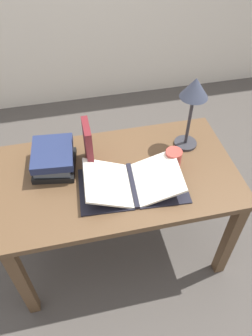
{
  "coord_description": "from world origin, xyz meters",
  "views": [
    {
      "loc": [
        -0.22,
        -1.16,
        2.01
      ],
      "look_at": [
        0.03,
        -0.04,
        0.8
      ],
      "focal_mm": 35.0,
      "sensor_mm": 36.0,
      "label": 1
    }
  ],
  "objects_px": {
    "book_stack_tall": "(54,159)",
    "open_book": "(133,183)",
    "reading_lamp": "(194,95)",
    "book_standing_upright": "(88,145)",
    "coffee_mug": "(173,159)"
  },
  "relations": [
    {
      "from": "book_stack_tall",
      "to": "coffee_mug",
      "type": "xyz_separation_m",
      "value": [
        0.62,
        -0.13,
        -0.01
      ]
    },
    {
      "from": "book_standing_upright",
      "to": "reading_lamp",
      "type": "distance_m",
      "value": 0.6
    },
    {
      "from": "open_book",
      "to": "reading_lamp",
      "type": "bearing_deg",
      "value": 37.52
    },
    {
      "from": "book_stack_tall",
      "to": "book_standing_upright",
      "type": "height_order",
      "value": "book_standing_upright"
    },
    {
      "from": "reading_lamp",
      "to": "coffee_mug",
      "type": "bearing_deg",
      "value": -130.69
    },
    {
      "from": "reading_lamp",
      "to": "coffee_mug",
      "type": "distance_m",
      "value": 0.35
    },
    {
      "from": "book_standing_upright",
      "to": "reading_lamp",
      "type": "relative_size",
      "value": 0.6
    },
    {
      "from": "open_book",
      "to": "book_standing_upright",
      "type": "bearing_deg",
      "value": 135.2
    },
    {
      "from": "open_book",
      "to": "reading_lamp",
      "type": "relative_size",
      "value": 1.3
    },
    {
      "from": "book_stack_tall",
      "to": "open_book",
      "type": "bearing_deg",
      "value": -30.5
    },
    {
      "from": "book_stack_tall",
      "to": "reading_lamp",
      "type": "bearing_deg",
      "value": 1.83
    },
    {
      "from": "book_stack_tall",
      "to": "book_standing_upright",
      "type": "relative_size",
      "value": 1.05
    },
    {
      "from": "open_book",
      "to": "book_stack_tall",
      "type": "distance_m",
      "value": 0.44
    },
    {
      "from": "open_book",
      "to": "reading_lamp",
      "type": "distance_m",
      "value": 0.54
    },
    {
      "from": "book_stack_tall",
      "to": "book_standing_upright",
      "type": "xyz_separation_m",
      "value": [
        0.19,
        -0.01,
        0.07
      ]
    }
  ]
}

